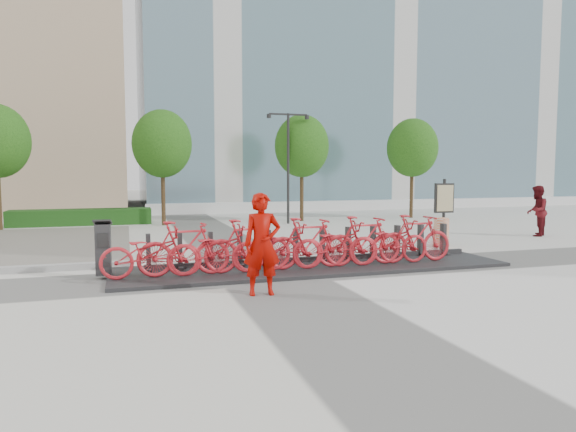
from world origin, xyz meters
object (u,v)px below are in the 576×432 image
object	(u,v)px
bike_0	(150,253)
kiosk	(103,248)
construction_barrel	(441,232)
pedestrian	(537,211)
worker_red	(262,244)
map_sign	(444,201)

from	to	relation	value
bike_0	kiosk	xyz separation A→B (m)	(-0.97, 0.63, 0.05)
construction_barrel	pedestrian	bearing A→B (deg)	14.07
worker_red	map_sign	distance (m)	9.05
worker_red	map_sign	xyz separation A→B (m)	(7.49, 5.06, 0.43)
kiosk	pedestrian	size ratio (longest dim) A/B	0.67
kiosk	pedestrian	xyz separation A→B (m)	(14.90, 3.25, 0.25)
kiosk	worker_red	world-z (taller)	worker_red
kiosk	construction_barrel	xyz separation A→B (m)	(10.02, 2.02, -0.23)
bike_0	construction_barrel	bearing A→B (deg)	-73.67
pedestrian	worker_red	bearing A→B (deg)	-12.00
worker_red	map_sign	bearing A→B (deg)	38.58
worker_red	bike_0	bearing A→B (deg)	141.46
pedestrian	map_sign	size ratio (longest dim) A/B	0.87
pedestrian	map_sign	xyz separation A→B (m)	(-4.43, -0.68, 0.48)
kiosk	worker_red	xyz separation A→B (m)	(2.97, -2.50, 0.30)
worker_red	construction_barrel	xyz separation A→B (m)	(7.04, 4.52, -0.53)
kiosk	pedestrian	world-z (taller)	pedestrian
bike_0	pedestrian	distance (m)	14.46
bike_0	map_sign	distance (m)	10.05
kiosk	worker_red	size ratio (longest dim) A/B	0.64
kiosk	worker_red	bearing A→B (deg)	-35.95
map_sign	pedestrian	bearing A→B (deg)	8.40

